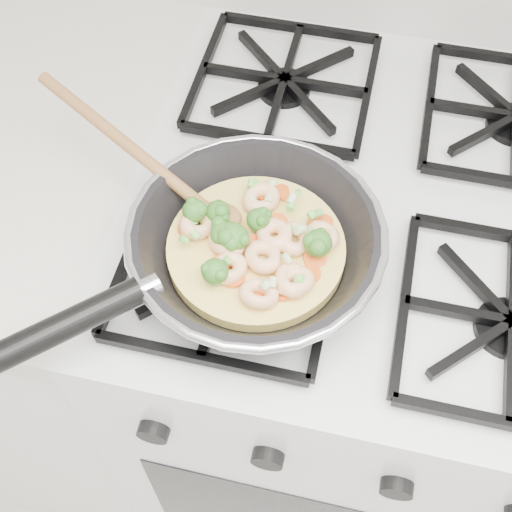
# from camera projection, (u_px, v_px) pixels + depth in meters

# --- Properties ---
(stove) EXTENTS (0.60, 0.60, 0.92)m
(stove) POSITION_uv_depth(u_px,v_px,m) (342.00, 355.00, 1.18)
(stove) COLOR white
(stove) RESTS_ON ground
(skillet) EXTENTS (0.42, 0.36, 0.10)m
(skillet) POSITION_uv_depth(u_px,v_px,m) (250.00, 245.00, 0.71)
(skillet) COLOR black
(skillet) RESTS_ON stove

